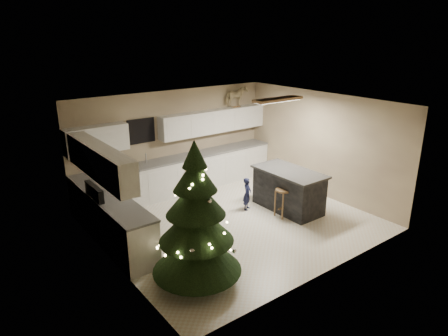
% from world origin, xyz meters
% --- Properties ---
extents(ground_plane, '(5.50, 5.50, 0.00)m').
position_xyz_m(ground_plane, '(0.00, 0.00, 0.00)').
color(ground_plane, silver).
extents(room_shell, '(5.52, 5.02, 2.61)m').
position_xyz_m(room_shell, '(0.02, 0.00, 1.75)').
color(room_shell, tan).
rests_on(room_shell, ground_plane).
extents(cabinetry, '(5.50, 3.20, 2.00)m').
position_xyz_m(cabinetry, '(-0.91, 1.65, 0.76)').
color(cabinetry, white).
rests_on(cabinetry, ground_plane).
extents(island, '(0.90, 1.70, 0.95)m').
position_xyz_m(island, '(1.44, -0.23, 0.48)').
color(island, black).
rests_on(island, ground_plane).
extents(bar_stool, '(0.34, 0.34, 0.65)m').
position_xyz_m(bar_stool, '(1.05, -0.45, 0.49)').
color(bar_stool, olive).
rests_on(bar_stool, ground_plane).
extents(christmas_tree, '(1.53, 1.48, 2.44)m').
position_xyz_m(christmas_tree, '(-1.85, -1.37, 1.00)').
color(christmas_tree, '#3F2816').
rests_on(christmas_tree, ground_plane).
extents(toddler, '(0.34, 0.31, 0.78)m').
position_xyz_m(toddler, '(0.66, 0.32, 0.39)').
color(toddler, '#1A1F42').
rests_on(toddler, ground_plane).
extents(rocking_horse, '(0.64, 0.30, 0.56)m').
position_xyz_m(rocking_horse, '(1.91, 2.33, 2.29)').
color(rocking_horse, olive).
rests_on(rocking_horse, cabinetry).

